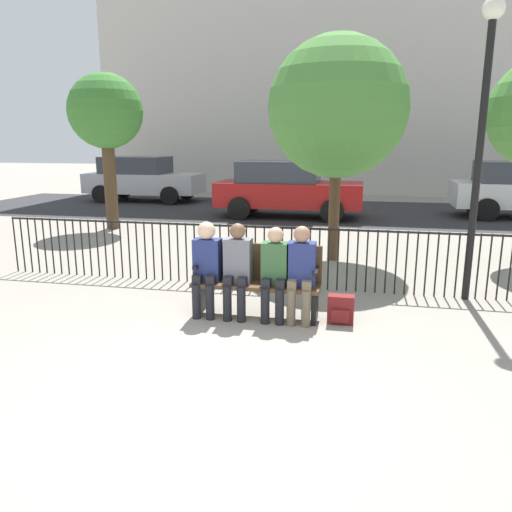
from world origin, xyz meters
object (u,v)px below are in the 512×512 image
at_px(backpack, 341,310).
at_px(park_bench, 257,278).
at_px(parked_car_1, 142,178).
at_px(seated_person_2, 275,269).
at_px(seated_person_1, 237,266).
at_px(lamp_post, 484,110).
at_px(tree_1, 106,114).
at_px(tree_0, 338,108).
at_px(seated_person_0, 207,263).
at_px(parked_car_2, 286,188).
at_px(seated_person_3, 301,269).

bearing_deg(backpack, park_bench, 175.14).
relative_size(park_bench, parked_car_1, 0.39).
bearing_deg(backpack, seated_person_2, -177.37).
height_order(seated_person_1, lamp_post, lamp_post).
bearing_deg(seated_person_2, park_bench, 152.84).
distance_m(seated_person_1, lamp_post, 3.83).
bearing_deg(seated_person_1, lamp_post, 24.70).
xyz_separation_m(park_bench, tree_1, (-4.94, 5.57, 2.35)).
bearing_deg(parked_car_1, backpack, -55.59).
height_order(tree_0, tree_1, tree_0).
distance_m(seated_person_0, backpack, 1.78).
height_order(seated_person_1, tree_0, tree_0).
height_order(seated_person_2, tree_0, tree_0).
bearing_deg(parked_car_1, parked_car_2, -25.49).
relative_size(backpack, tree_0, 0.09).
xyz_separation_m(seated_person_0, seated_person_1, (0.41, -0.00, -0.02)).
height_order(seated_person_0, seated_person_2, seated_person_0).
xyz_separation_m(lamp_post, parked_car_2, (-3.67, 7.20, -1.75)).
bearing_deg(parked_car_1, park_bench, -59.26).
bearing_deg(tree_0, seated_person_0, -112.40).
distance_m(seated_person_0, seated_person_2, 0.89).
distance_m(seated_person_3, tree_0, 4.02).
bearing_deg(seated_person_0, tree_0, 67.60).
relative_size(lamp_post, parked_car_1, 0.94).
relative_size(park_bench, backpack, 4.57).
distance_m(lamp_post, parked_car_2, 8.27).
height_order(seated_person_0, seated_person_3, seated_person_0).
height_order(park_bench, lamp_post, lamp_post).
bearing_deg(seated_person_1, seated_person_3, -0.03).
bearing_deg(tree_1, lamp_post, -29.22).
height_order(park_bench, seated_person_0, seated_person_0).
distance_m(backpack, tree_1, 8.68).
relative_size(park_bench, seated_person_3, 1.35).
relative_size(tree_1, lamp_post, 0.96).
height_order(park_bench, seated_person_2, seated_person_2).
bearing_deg(parked_car_2, park_bench, -83.96).
distance_m(seated_person_2, seated_person_3, 0.32).
bearing_deg(lamp_post, seated_person_2, -151.27).
bearing_deg(seated_person_2, parked_car_1, 121.39).
height_order(seated_person_0, seated_person_1, seated_person_0).
relative_size(seated_person_0, seated_person_1, 1.00).
bearing_deg(parked_car_2, tree_1, -144.53).
bearing_deg(lamp_post, seated_person_3, -147.88).
xyz_separation_m(seated_person_0, seated_person_2, (0.89, -0.00, -0.03)).
bearing_deg(tree_1, backpack, -43.27).
xyz_separation_m(seated_person_2, seated_person_3, (0.32, 0.00, 0.01)).
bearing_deg(tree_0, parked_car_1, 133.22).
height_order(seated_person_2, lamp_post, lamp_post).
bearing_deg(parked_car_2, seated_person_3, -80.29).
height_order(seated_person_0, lamp_post, lamp_post).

